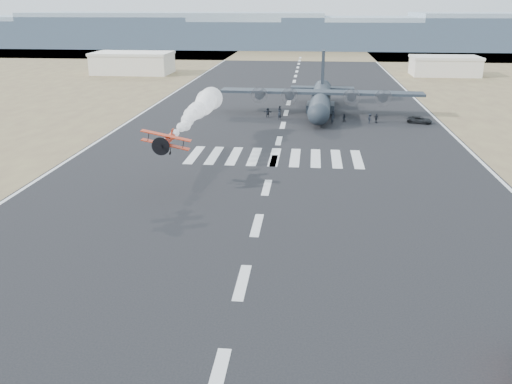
% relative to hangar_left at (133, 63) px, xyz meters
% --- Properties ---
extents(ground, '(500.00, 500.00, 0.00)m').
position_rel_hangar_left_xyz_m(ground, '(52.00, -145.00, -3.41)').
color(ground, black).
rests_on(ground, ground).
extents(scrub_far, '(500.00, 80.00, 0.00)m').
position_rel_hangar_left_xyz_m(scrub_far, '(52.00, 85.00, -3.41)').
color(scrub_far, brown).
rests_on(scrub_far, ground).
extents(runway_markings, '(60.00, 260.00, 0.01)m').
position_rel_hangar_left_xyz_m(runway_markings, '(52.00, -85.00, -3.40)').
color(runway_markings, silver).
rests_on(runway_markings, ground).
extents(ridge_seg_b, '(150.00, 50.00, 15.00)m').
position_rel_hangar_left_xyz_m(ridge_seg_b, '(-78.00, 115.00, 4.09)').
color(ridge_seg_b, '#8195A5').
rests_on(ridge_seg_b, ground).
extents(ridge_seg_c, '(150.00, 50.00, 17.00)m').
position_rel_hangar_left_xyz_m(ridge_seg_c, '(-13.00, 115.00, 5.09)').
color(ridge_seg_c, '#8195A5').
rests_on(ridge_seg_c, ground).
extents(ridge_seg_d, '(150.00, 50.00, 13.00)m').
position_rel_hangar_left_xyz_m(ridge_seg_d, '(52.00, 115.00, 3.09)').
color(ridge_seg_d, '#8195A5').
rests_on(ridge_seg_d, ground).
extents(ridge_seg_e, '(150.00, 50.00, 15.00)m').
position_rel_hangar_left_xyz_m(ridge_seg_e, '(117.00, 115.00, 4.09)').
color(ridge_seg_e, '#8195A5').
rests_on(ridge_seg_e, ground).
extents(hangar_left, '(24.50, 14.50, 6.70)m').
position_rel_hangar_left_xyz_m(hangar_left, '(0.00, 0.00, 0.00)').
color(hangar_left, beige).
rests_on(hangar_left, ground).
extents(hangar_right, '(20.50, 12.50, 5.90)m').
position_rel_hangar_left_xyz_m(hangar_right, '(98.00, 5.00, -0.40)').
color(hangar_right, beige).
rests_on(hangar_right, ground).
extents(aerobatic_biplane, '(5.88, 5.31, 2.80)m').
position_rel_hangar_left_xyz_m(aerobatic_biplane, '(40.22, -110.95, 2.64)').
color(aerobatic_biplane, red).
extents(smoke_trail, '(3.75, 27.62, 3.75)m').
position_rel_hangar_left_xyz_m(smoke_trail, '(40.32, -88.14, 2.83)').
color(smoke_trail, white).
extents(transport_aircraft, '(40.45, 33.32, 11.69)m').
position_rel_hangar_left_xyz_m(transport_aircraft, '(59.02, -60.07, -0.39)').
color(transport_aircraft, '#1F262E').
rests_on(transport_aircraft, ground).
extents(support_vehicle, '(5.03, 3.55, 1.27)m').
position_rel_hangar_left_xyz_m(support_vehicle, '(77.48, -68.55, -2.77)').
color(support_vehicle, black).
rests_on(support_vehicle, ground).
extents(crew_a, '(0.76, 0.74, 1.63)m').
position_rel_hangar_left_xyz_m(crew_a, '(61.12, -70.74, -2.59)').
color(crew_a, black).
rests_on(crew_a, ground).
extents(crew_b, '(0.78, 0.51, 1.57)m').
position_rel_hangar_left_xyz_m(crew_b, '(63.35, -68.92, -2.62)').
color(crew_b, black).
rests_on(crew_b, ground).
extents(crew_c, '(0.96, 1.30, 1.82)m').
position_rel_hangar_left_xyz_m(crew_c, '(68.14, -69.60, -2.50)').
color(crew_c, black).
rests_on(crew_c, ground).
extents(crew_d, '(1.11, 1.02, 1.71)m').
position_rel_hangar_left_xyz_m(crew_d, '(69.43, -68.94, -2.55)').
color(crew_d, black).
rests_on(crew_d, ground).
extents(crew_e, '(0.91, 0.92, 1.64)m').
position_rel_hangar_left_xyz_m(crew_e, '(61.48, -65.82, -2.59)').
color(crew_e, black).
rests_on(crew_e, ground).
extents(crew_f, '(1.73, 0.62, 1.84)m').
position_rel_hangar_left_xyz_m(crew_f, '(48.59, -65.72, -2.49)').
color(crew_f, black).
rests_on(crew_f, ground).
extents(crew_g, '(0.68, 0.56, 1.85)m').
position_rel_hangar_left_xyz_m(crew_g, '(51.08, -67.95, -2.48)').
color(crew_g, black).
rests_on(crew_g, ground).
extents(crew_h, '(0.98, 1.02, 1.80)m').
position_rel_hangar_left_xyz_m(crew_h, '(50.81, -63.16, -2.51)').
color(crew_h, black).
rests_on(crew_h, ground).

